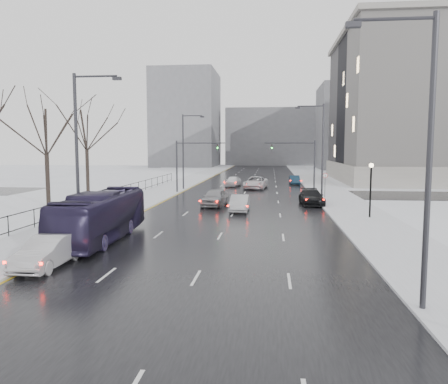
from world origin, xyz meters
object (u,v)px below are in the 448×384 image
(lamppost_r_mid, at_px, (371,182))
(sedan_left_near, at_px, (48,252))
(streetlight_r_mid, at_px, (320,148))
(sedan_right_distant, at_px, (295,180))
(streetlight_r_near, at_px, (423,148))
(mast_signal_left, at_px, (185,160))
(streetlight_l_far, at_px, (185,148))
(sedan_right_far, at_px, (312,197))
(mast_signal_right, at_px, (305,160))
(bus, at_px, (101,216))
(tree_park_d, at_px, (49,207))
(streetlight_l_near, at_px, (80,148))
(sedan_right_cross, at_px, (256,183))
(sedan_center_far, at_px, (233,181))
(no_uturn_sign, at_px, (325,178))
(tree_park_e, at_px, (88,196))
(sedan_right_near, at_px, (240,203))
(sedan_center_near, at_px, (215,197))

(lamppost_r_mid, bearing_deg, sedan_left_near, -138.55)
(streetlight_r_mid, bearing_deg, lamppost_r_mid, -74.18)
(sedan_right_distant, bearing_deg, streetlight_r_near, -90.79)
(mast_signal_left, xyz_separation_m, sedan_right_distant, (14.16, 13.84, -3.39))
(streetlight_l_far, height_order, sedan_left_near, streetlight_l_far)
(sedan_left_near, height_order, sedan_right_far, sedan_right_far)
(mast_signal_right, xyz_separation_m, sedan_right_far, (-0.13, -9.90, -3.32))
(mast_signal_left, bearing_deg, streetlight_r_near, -67.82)
(streetlight_l_far, distance_m, sedan_right_far, 21.27)
(sedan_left_near, xyz_separation_m, bus, (0.20, 6.09, 0.75))
(bus, distance_m, sedan_right_distant, 44.06)
(tree_park_d, xyz_separation_m, streetlight_l_far, (9.63, 18.00, 5.62))
(sedan_right_distant, bearing_deg, mast_signal_right, -90.21)
(tree_park_d, distance_m, streetlight_l_near, 17.90)
(bus, xyz_separation_m, sedan_right_cross, (8.17, 34.39, -0.65))
(sedan_center_far, bearing_deg, sedan_right_cross, -36.54)
(streetlight_r_mid, bearing_deg, no_uturn_sign, 75.52)
(lamppost_r_mid, xyz_separation_m, bus, (-18.00, -9.98, -1.42))
(tree_park_e, bearing_deg, bus, -64.97)
(no_uturn_sign, bearing_deg, streetlight_l_far, 155.27)
(mast_signal_left, bearing_deg, sedan_left_near, -89.79)
(sedan_right_near, distance_m, sedan_right_far, 8.50)
(sedan_center_far, bearing_deg, tree_park_e, -132.53)
(sedan_right_near, bearing_deg, sedan_right_cross, 89.45)
(streetlight_r_near, distance_m, sedan_center_far, 48.98)
(streetlight_l_near, xyz_separation_m, sedan_left_near, (0.97, -6.08, -4.84))
(sedan_right_far, relative_size, sedan_right_distant, 1.25)
(lamppost_r_mid, distance_m, sedan_center_near, 14.66)
(streetlight_r_mid, xyz_separation_m, sedan_right_cross, (-7.00, 14.41, -4.74))
(tree_park_e, relative_size, streetlight_r_mid, 1.35)
(tree_park_d, height_order, tree_park_e, tree_park_e)
(tree_park_d, height_order, sedan_right_cross, tree_park_d)
(tree_park_d, distance_m, sedan_right_distant, 37.18)
(tree_park_e, relative_size, sedan_right_far, 2.61)
(tree_park_e, xyz_separation_m, streetlight_l_far, (10.03, 8.00, 5.62))
(streetlight_l_near, bearing_deg, bus, 0.82)
(streetlight_l_near, xyz_separation_m, sedan_center_near, (6.04, 16.18, -4.74))
(sedan_center_far, bearing_deg, sedan_left_near, -89.48)
(streetlight_l_near, distance_m, no_uturn_sign, 29.81)
(streetlight_r_mid, distance_m, sedan_right_near, 11.54)
(mast_signal_right, bearing_deg, streetlight_r_near, -88.73)
(tree_park_e, relative_size, streetlight_l_near, 1.35)
(streetlight_r_near, bearing_deg, no_uturn_sign, 88.26)
(sedan_right_cross, bearing_deg, bus, -96.12)
(tree_park_e, height_order, sedan_left_near, tree_park_e)
(streetlight_l_near, relative_size, streetlight_l_far, 1.00)
(streetlight_l_far, xyz_separation_m, sedan_center_far, (5.95, 5.62, -4.82))
(bus, distance_m, sedan_right_far, 23.01)
(tree_park_d, relative_size, sedan_right_distant, 3.03)
(sedan_center_near, bearing_deg, sedan_right_far, 18.95)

